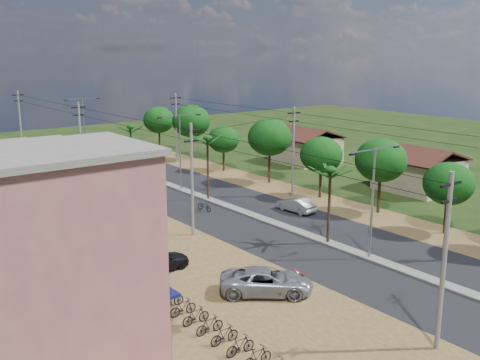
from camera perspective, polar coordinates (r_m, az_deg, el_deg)
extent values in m
plane|color=black|center=(41.08, 12.98, -7.83)|extent=(160.00, 160.00, 0.00)
cube|color=black|center=(51.27, -0.06, -3.21)|extent=(12.00, 110.00, 0.04)
cube|color=#605E56|center=(53.56, -2.03, -2.42)|extent=(1.00, 90.00, 0.18)
cube|color=brown|center=(38.14, -11.67, -9.40)|extent=(18.00, 46.00, 0.04)
cube|color=brown|center=(56.68, 6.75, -1.70)|extent=(5.00, 90.00, 0.03)
cube|color=#904955|center=(26.96, -17.99, -8.11)|extent=(8.00, 6.00, 10.00)
cube|color=#605E56|center=(25.60, -18.80, 2.71)|extent=(8.40, 6.40, 0.30)
cube|color=#0F113E|center=(29.28, -9.51, -9.91)|extent=(0.80, 5.40, 0.15)
cube|color=black|center=(29.88, -9.98, -13.23)|extent=(0.10, 3.00, 2.40)
cube|color=navy|center=(27.99, -10.35, -3.63)|extent=(0.12, 4.20, 1.20)
cube|color=tan|center=(33.47, -22.09, -5.19)|extent=(8.00, 6.00, 9.00)
cube|color=#605E56|center=(32.38, -22.79, 2.65)|extent=(8.40, 6.40, 0.30)
cube|color=#0F113E|center=(35.22, -14.99, -6.15)|extent=(0.80, 5.40, 0.15)
cube|color=black|center=(35.73, -15.34, -8.98)|extent=(0.10, 3.00, 2.40)
cube|color=navy|center=(34.32, -15.75, -1.91)|extent=(0.12, 4.20, 1.20)
cube|color=#0F113E|center=(41.50, -18.80, -3.47)|extent=(0.80, 5.40, 0.15)
cube|color=black|center=(41.93, -19.07, -5.91)|extent=(0.10, 3.00, 2.40)
cube|color=navy|center=(40.88, -19.44, -0.72)|extent=(0.12, 4.20, 1.20)
cube|color=tan|center=(61.84, 17.71, 0.57)|extent=(7.00, 7.00, 3.30)
cube|color=tan|center=(73.96, 6.66, 3.10)|extent=(7.00, 7.00, 3.30)
cylinder|color=black|center=(47.77, 20.22, -2.90)|extent=(0.28, 0.28, 3.85)
ellipsoid|color=black|center=(47.24, 20.43, -0.34)|extent=(4.00, 4.00, 3.40)
cylinder|color=black|center=(51.85, 13.97, -0.84)|extent=(0.28, 0.28, 4.55)
ellipsoid|color=black|center=(51.30, 14.13, 1.98)|extent=(4.60, 4.60, 3.91)
cylinder|color=black|center=(56.14, 8.18, 0.23)|extent=(0.28, 0.28, 4.06)
ellipsoid|color=black|center=(55.67, 8.26, 2.55)|extent=(4.20, 4.20, 3.57)
cylinder|color=black|center=(61.88, 3.00, 1.88)|extent=(0.28, 0.28, 4.76)
ellipsoid|color=black|center=(61.41, 3.03, 4.37)|extent=(4.80, 4.80, 4.08)
cylinder|color=black|center=(67.90, -1.67, 2.43)|extent=(0.28, 0.28, 3.64)
ellipsoid|color=black|center=(67.54, -1.68, 4.16)|extent=(3.80, 3.80, 3.23)
cylinder|color=black|center=(74.62, -4.94, 3.85)|extent=(0.28, 0.28, 4.90)
ellipsoid|color=black|center=(74.22, -4.98, 5.99)|extent=(5.00, 5.00, 4.25)
cylinder|color=black|center=(81.27, -8.19, 4.34)|extent=(0.28, 0.28, 4.34)
ellipsoid|color=black|center=(80.94, -8.25, 6.07)|extent=(4.40, 4.40, 3.74)
cylinder|color=black|center=(42.65, 9.03, -2.75)|extent=(0.22, 0.22, 5.80)
cylinder|color=black|center=(54.43, -3.29, 1.09)|extent=(0.22, 0.22, 6.20)
cylinder|color=black|center=(68.05, -10.96, 3.01)|extent=(0.22, 0.22, 5.50)
cylinder|color=gray|center=(39.84, 13.28, -2.45)|extent=(0.16, 0.16, 8.00)
cube|color=gray|center=(39.93, 14.66, 3.25)|extent=(2.40, 0.08, 0.08)
cube|color=gray|center=(38.08, 12.44, 2.90)|extent=(2.40, 0.08, 0.08)
cube|color=black|center=(40.81, 15.60, 3.26)|extent=(0.50, 0.18, 0.12)
cube|color=black|center=(37.27, 11.34, 2.58)|extent=(0.50, 0.18, 0.12)
cylinder|color=gray|center=(58.37, -6.09, 2.76)|extent=(0.16, 0.16, 8.00)
cube|color=gray|center=(58.43, -5.18, 6.66)|extent=(2.40, 0.08, 0.08)
cube|color=gray|center=(57.18, -7.21, 6.46)|extent=(2.40, 0.08, 0.08)
cube|color=black|center=(59.04, -4.27, 6.64)|extent=(0.50, 0.18, 0.12)
cube|color=black|center=(56.64, -8.17, 6.27)|extent=(0.50, 0.18, 0.12)
cylinder|color=gray|center=(80.48, -15.57, 5.22)|extent=(0.16, 0.16, 8.00)
cube|color=gray|center=(80.52, -14.94, 8.05)|extent=(2.40, 0.08, 0.08)
cube|color=gray|center=(79.62, -16.54, 7.90)|extent=(2.40, 0.08, 0.08)
cube|color=black|center=(80.96, -14.22, 8.05)|extent=(0.50, 0.18, 0.12)
cube|color=black|center=(79.23, -17.28, 7.76)|extent=(0.50, 0.18, 0.12)
cylinder|color=#605E56|center=(28.75, 20.00, -7.99)|extent=(0.24, 0.24, 9.00)
cube|color=black|center=(27.64, 20.63, -0.41)|extent=(1.60, 0.12, 0.12)
cube|color=black|center=(27.83, 20.50, -2.01)|extent=(1.20, 0.12, 0.12)
cylinder|color=#605E56|center=(43.84, -4.90, -0.04)|extent=(0.24, 0.24, 9.00)
cube|color=black|center=(43.12, -5.00, 5.01)|extent=(1.60, 0.12, 0.12)
cube|color=black|center=(43.24, -4.98, 3.97)|extent=(1.20, 0.12, 0.12)
cylinder|color=#605E56|center=(63.13, -15.87, 3.58)|extent=(0.24, 0.24, 9.00)
cube|color=black|center=(62.63, -16.10, 7.10)|extent=(1.60, 0.12, 0.12)
cube|color=black|center=(62.71, -16.05, 6.37)|extent=(1.20, 0.12, 0.12)
cylinder|color=#605E56|center=(82.81, -21.41, 5.35)|extent=(0.24, 0.24, 9.00)
cube|color=black|center=(82.43, -21.64, 8.04)|extent=(1.60, 0.12, 0.12)
cube|color=black|center=(82.50, -21.60, 7.48)|extent=(1.20, 0.12, 0.12)
cylinder|color=#605E56|center=(55.73, 5.42, 2.80)|extent=(0.24, 0.24, 9.00)
cube|color=black|center=(55.16, 5.51, 6.79)|extent=(1.60, 0.12, 0.12)
cube|color=black|center=(55.26, 5.49, 5.96)|extent=(1.20, 0.12, 0.12)
cylinder|color=#605E56|center=(73.11, -6.49, 5.25)|extent=(0.24, 0.24, 9.00)
cube|color=black|center=(72.68, -6.57, 8.30)|extent=(1.60, 0.12, 0.12)
cube|color=black|center=(72.75, -6.55, 7.67)|extent=(1.20, 0.12, 0.12)
imported|color=gray|center=(51.21, 5.69, -2.57)|extent=(1.63, 3.98, 1.29)
imported|color=silver|center=(63.31, -9.98, 0.40)|extent=(3.14, 5.17, 1.40)
imported|color=gray|center=(34.43, 2.70, -10.30)|extent=(6.01, 5.53, 1.56)
imported|color=black|center=(37.89, -8.35, -8.23)|extent=(4.55, 2.26, 1.49)
imported|color=black|center=(51.38, -3.64, -2.69)|extent=(0.83, 1.80, 0.91)
imported|color=black|center=(65.32, -12.99, 0.52)|extent=(0.67, 1.86, 1.09)
cube|color=#AA0F1B|center=(35.74, 5.94, -9.96)|extent=(0.23, 1.17, 0.97)
cylinder|color=black|center=(35.48, 6.54, -10.58)|extent=(0.04, 0.04, 0.49)
cylinder|color=black|center=(36.19, 5.34, -10.06)|extent=(0.04, 0.04, 0.49)
imported|color=black|center=(27.41, 1.78, -17.53)|extent=(1.68, 0.53, 1.00)
imported|color=black|center=(28.28, 0.03, -16.47)|extent=(1.68, 0.53, 1.00)
imported|color=black|center=(29.19, -1.59, -15.47)|extent=(1.68, 0.53, 1.00)
imported|color=black|center=(30.12, -3.10, -14.52)|extent=(1.68, 0.53, 1.00)
imported|color=black|center=(31.09, -4.51, -13.61)|extent=(1.68, 0.53, 1.00)
imported|color=black|center=(32.07, -5.82, -12.76)|extent=(1.68, 0.53, 1.00)
imported|color=black|center=(33.08, -7.04, -11.95)|extent=(1.68, 0.53, 1.00)
imported|color=black|center=(34.11, -8.19, -11.18)|extent=(1.68, 0.53, 1.00)
imported|color=black|center=(35.15, -9.26, -10.45)|extent=(1.68, 0.53, 1.00)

